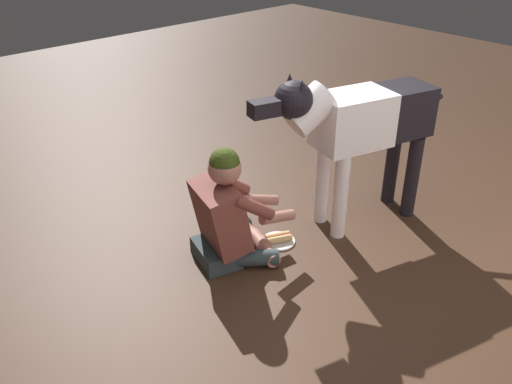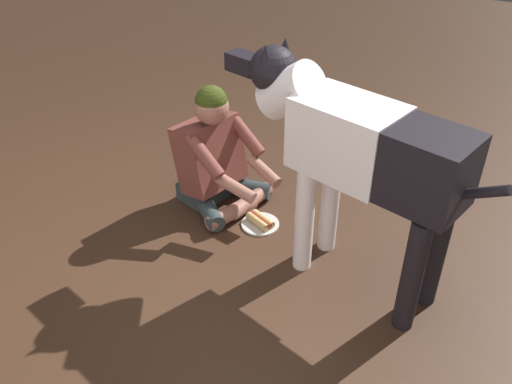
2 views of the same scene
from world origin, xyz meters
name	(u,v)px [view 1 (image 1 of 2)]	position (x,y,z in m)	size (l,w,h in m)	color
ground_plane	(312,251)	(0.00, 0.00, 0.00)	(12.77, 12.77, 0.00)	#3F281A
person_sitting_on_floor	(228,215)	(0.46, -0.34, 0.33)	(0.71, 0.59, 0.80)	#2E3A3D
large_dog	(359,124)	(-0.49, -0.07, 0.77)	(1.51, 0.57, 1.18)	white
hot_dog_on_plate	(278,239)	(0.09, -0.23, 0.03)	(0.24, 0.24, 0.06)	silver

